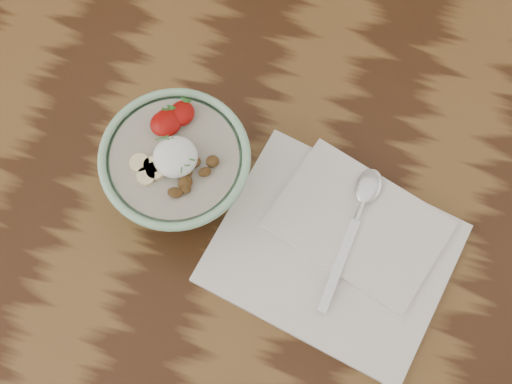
% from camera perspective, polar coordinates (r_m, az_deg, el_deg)
% --- Properties ---
extents(table, '(1.60, 0.90, 0.75)m').
position_cam_1_polar(table, '(1.05, -3.41, 0.75)').
color(table, '#341C0D').
rests_on(table, ground).
extents(breakfast_bowl, '(0.18, 0.18, 0.12)m').
position_cam_1_polar(breakfast_bowl, '(0.89, -6.30, 1.91)').
color(breakfast_bowl, '#91C39A').
rests_on(breakfast_bowl, table).
extents(napkin, '(0.33, 0.29, 0.02)m').
position_cam_1_polar(napkin, '(0.92, 6.58, -4.39)').
color(napkin, white).
rests_on(napkin, table).
extents(spoon, '(0.04, 0.20, 0.01)m').
position_cam_1_polar(spoon, '(0.92, 8.43, -1.08)').
color(spoon, silver).
rests_on(spoon, napkin).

